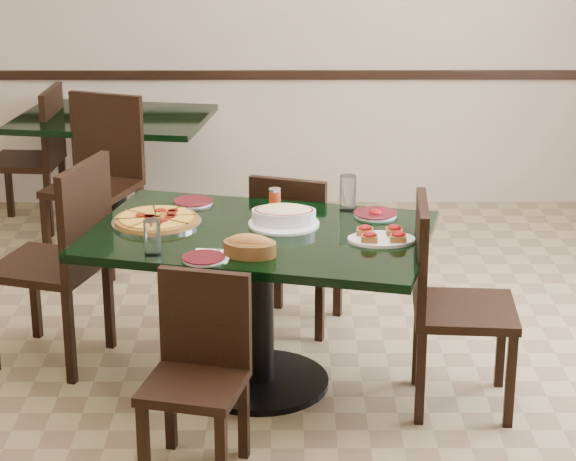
{
  "coord_description": "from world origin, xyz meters",
  "views": [
    {
      "loc": [
        0.06,
        -4.71,
        2.38
      ],
      "look_at": [
        0.07,
        0.0,
        0.75
      ],
      "focal_mm": 70.0,
      "sensor_mm": 36.0,
      "label": 1
    }
  ],
  "objects_px": {
    "chair_right": "(445,294)",
    "bruschetta_platter": "(381,236)",
    "pepperoni_pizza": "(156,220)",
    "back_table": "(114,151)",
    "back_chair_near": "(99,170)",
    "bread_basket": "(250,246)",
    "lasagna_casserole": "(284,215)",
    "back_chair_left": "(38,150)",
    "chair_near": "(199,364)",
    "chair_far": "(294,245)",
    "main_table": "(259,270)",
    "chair_left": "(65,251)"
  },
  "relations": [
    {
      "from": "chair_right",
      "to": "bruschetta_platter",
      "type": "relative_size",
      "value": 3.2
    },
    {
      "from": "pepperoni_pizza",
      "to": "back_table",
      "type": "bearing_deg",
      "value": 103.54
    },
    {
      "from": "back_chair_near",
      "to": "pepperoni_pizza",
      "type": "xyz_separation_m",
      "value": [
        0.51,
        -1.53,
        0.21
      ]
    },
    {
      "from": "chair_right",
      "to": "bread_basket",
      "type": "distance_m",
      "value": 0.89
    },
    {
      "from": "bread_basket",
      "to": "bruschetta_platter",
      "type": "distance_m",
      "value": 0.59
    },
    {
      "from": "lasagna_casserole",
      "to": "back_chair_left",
      "type": "bearing_deg",
      "value": 126.89
    },
    {
      "from": "back_chair_near",
      "to": "bread_basket",
      "type": "height_order",
      "value": "back_chair_near"
    },
    {
      "from": "chair_near",
      "to": "back_chair_near",
      "type": "xyz_separation_m",
      "value": [
        -0.75,
        2.33,
        0.12
      ]
    },
    {
      "from": "chair_far",
      "to": "bread_basket",
      "type": "height_order",
      "value": "bread_basket"
    },
    {
      "from": "back_chair_near",
      "to": "bruschetta_platter",
      "type": "bearing_deg",
      "value": -30.02
    },
    {
      "from": "main_table",
      "to": "chair_near",
      "type": "height_order",
      "value": "chair_near"
    },
    {
      "from": "bruschetta_platter",
      "to": "back_chair_left",
      "type": "bearing_deg",
      "value": 130.23
    },
    {
      "from": "pepperoni_pizza",
      "to": "lasagna_casserole",
      "type": "bearing_deg",
      "value": -2.26
    },
    {
      "from": "chair_right",
      "to": "bruschetta_platter",
      "type": "xyz_separation_m",
      "value": [
        -0.28,
        0.06,
        0.24
      ]
    },
    {
      "from": "back_table",
      "to": "lasagna_casserole",
      "type": "distance_m",
      "value": 2.4
    },
    {
      "from": "chair_far",
      "to": "chair_right",
      "type": "height_order",
      "value": "chair_right"
    },
    {
      "from": "chair_near",
      "to": "chair_right",
      "type": "relative_size",
      "value": 0.85
    },
    {
      "from": "main_table",
      "to": "pepperoni_pizza",
      "type": "xyz_separation_m",
      "value": [
        -0.47,
        0.11,
        0.2
      ]
    },
    {
      "from": "chair_left",
      "to": "lasagna_casserole",
      "type": "distance_m",
      "value": 1.06
    },
    {
      "from": "chair_near",
      "to": "bruschetta_platter",
      "type": "xyz_separation_m",
      "value": [
        0.76,
        0.57,
        0.33
      ]
    },
    {
      "from": "chair_right",
      "to": "back_chair_left",
      "type": "height_order",
      "value": "chair_right"
    },
    {
      "from": "chair_near",
      "to": "pepperoni_pizza",
      "type": "bearing_deg",
      "value": 120.37
    },
    {
      "from": "back_chair_near",
      "to": "bread_basket",
      "type": "distance_m",
      "value": 2.17
    },
    {
      "from": "back_table",
      "to": "back_chair_near",
      "type": "xyz_separation_m",
      "value": [
        -0.0,
        -0.57,
        0.04
      ]
    },
    {
      "from": "chair_far",
      "to": "chair_left",
      "type": "distance_m",
      "value": 1.15
    },
    {
      "from": "chair_right",
      "to": "back_table",
      "type": "bearing_deg",
      "value": 40.95
    },
    {
      "from": "back_table",
      "to": "chair_far",
      "type": "xyz_separation_m",
      "value": [
        1.13,
        -1.59,
        -0.06
      ]
    },
    {
      "from": "chair_right",
      "to": "lasagna_casserole",
      "type": "bearing_deg",
      "value": 72.83
    },
    {
      "from": "chair_near",
      "to": "bread_basket",
      "type": "xyz_separation_m",
      "value": [
        0.19,
        0.39,
        0.35
      ]
    },
    {
      "from": "chair_right",
      "to": "main_table",
      "type": "bearing_deg",
      "value": 81.53
    },
    {
      "from": "back_table",
      "to": "back_chair_near",
      "type": "height_order",
      "value": "back_chair_near"
    },
    {
      "from": "back_chair_left",
      "to": "bread_basket",
      "type": "bearing_deg",
      "value": 33.19
    },
    {
      "from": "back_chair_near",
      "to": "lasagna_casserole",
      "type": "xyz_separation_m",
      "value": [
        1.09,
        -1.55,
        0.24
      ]
    },
    {
      "from": "chair_left",
      "to": "back_chair_left",
      "type": "xyz_separation_m",
      "value": [
        -0.55,
        2.01,
        -0.05
      ]
    },
    {
      "from": "back_table",
      "to": "back_chair_left",
      "type": "bearing_deg",
      "value": -176.89
    },
    {
      "from": "chair_far",
      "to": "chair_near",
      "type": "bearing_deg",
      "value": 92.18
    },
    {
      "from": "chair_far",
      "to": "chair_right",
      "type": "distance_m",
      "value": 1.04
    },
    {
      "from": "bruschetta_platter",
      "to": "back_table",
      "type": "bearing_deg",
      "value": 123.01
    },
    {
      "from": "chair_far",
      "to": "chair_near",
      "type": "xyz_separation_m",
      "value": [
        -0.38,
        -1.32,
        -0.02
      ]
    },
    {
      "from": "back_table",
      "to": "chair_near",
      "type": "xyz_separation_m",
      "value": [
        0.75,
        -2.9,
        -0.08
      ]
    },
    {
      "from": "back_chair_left",
      "to": "bread_basket",
      "type": "distance_m",
      "value": 2.95
    },
    {
      "from": "chair_near",
      "to": "back_chair_left",
      "type": "distance_m",
      "value": 3.2
    },
    {
      "from": "main_table",
      "to": "chair_near",
      "type": "bearing_deg",
      "value": -94.27
    },
    {
      "from": "back_chair_near",
      "to": "main_table",
      "type": "bearing_deg",
      "value": -39.79
    },
    {
      "from": "chair_left",
      "to": "back_chair_left",
      "type": "relative_size",
      "value": 1.1
    },
    {
      "from": "back_chair_near",
      "to": "pepperoni_pizza",
      "type": "bearing_deg",
      "value": -52.05
    },
    {
      "from": "chair_right",
      "to": "pepperoni_pizza",
      "type": "bearing_deg",
      "value": 81.17
    },
    {
      "from": "main_table",
      "to": "chair_right",
      "type": "bearing_deg",
      "value": 0.94
    },
    {
      "from": "main_table",
      "to": "chair_far",
      "type": "xyz_separation_m",
      "value": [
        0.16,
        0.63,
        -0.1
      ]
    },
    {
      "from": "back_table",
      "to": "lasagna_casserole",
      "type": "bearing_deg",
      "value": -54.25
    }
  ]
}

